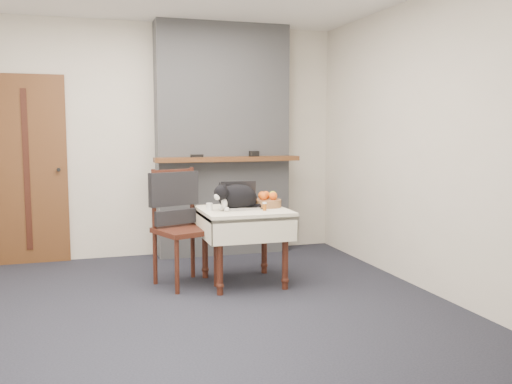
% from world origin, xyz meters
% --- Properties ---
extents(ground, '(4.50, 4.50, 0.00)m').
position_xyz_m(ground, '(0.00, 0.00, 0.00)').
color(ground, black).
rests_on(ground, ground).
extents(room_shell, '(4.52, 4.01, 2.61)m').
position_xyz_m(room_shell, '(0.00, 0.46, 1.76)').
color(room_shell, beige).
rests_on(room_shell, ground).
extents(door, '(0.82, 0.10, 2.00)m').
position_xyz_m(door, '(-1.20, 1.97, 1.00)').
color(door, brown).
rests_on(door, ground).
extents(chimney, '(1.62, 0.48, 2.60)m').
position_xyz_m(chimney, '(0.90, 1.85, 1.30)').
color(chimney, gray).
rests_on(chimney, ground).
extents(side_table, '(0.78, 0.78, 0.70)m').
position_xyz_m(side_table, '(0.76, 0.52, 0.59)').
color(side_table, '#3D1910').
rests_on(side_table, ground).
extents(laptop, '(0.36, 0.32, 0.25)m').
position_xyz_m(laptop, '(0.74, 0.59, 0.76)').
color(laptop, '#B7B7BC').
rests_on(laptop, side_table).
extents(cat, '(0.55, 0.34, 0.26)m').
position_xyz_m(cat, '(0.71, 0.50, 0.81)').
color(cat, black).
rests_on(cat, side_table).
extents(cream_jar, '(0.06, 0.06, 0.07)m').
position_xyz_m(cream_jar, '(0.44, 0.51, 0.73)').
color(cream_jar, white).
rests_on(cream_jar, side_table).
extents(pill_bottle, '(0.04, 0.04, 0.08)m').
position_xyz_m(pill_bottle, '(0.91, 0.35, 0.74)').
color(pill_bottle, '#9F5013').
rests_on(pill_bottle, side_table).
extents(fruit_basket, '(0.26, 0.26, 0.15)m').
position_xyz_m(fruit_basket, '(1.01, 0.57, 0.76)').
color(fruit_basket, '#A17441').
rests_on(fruit_basket, side_table).
extents(desk_clutter, '(0.13, 0.03, 0.01)m').
position_xyz_m(desk_clutter, '(0.94, 0.52, 0.70)').
color(desk_clutter, black).
rests_on(desk_clutter, side_table).
extents(chair, '(0.61, 0.61, 1.07)m').
position_xyz_m(chair, '(0.19, 0.71, 0.68)').
color(chair, '#3D1910').
rests_on(chair, ground).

